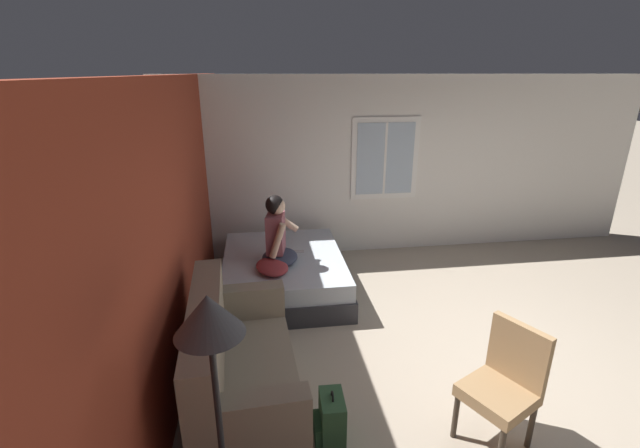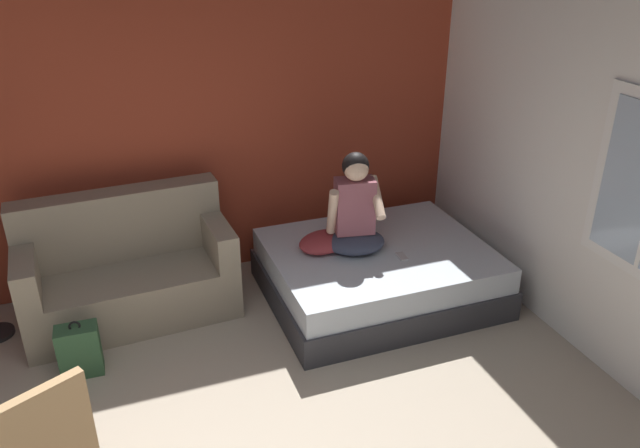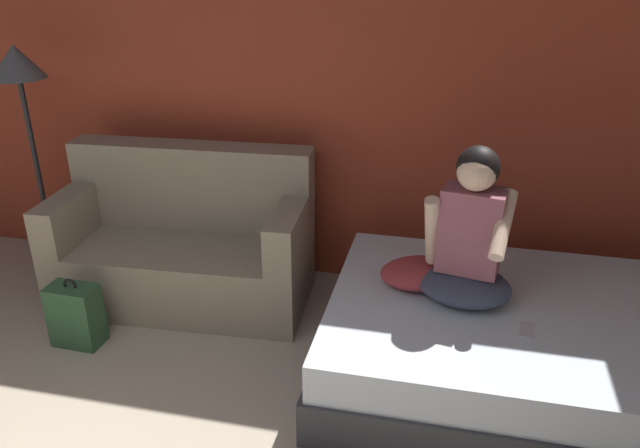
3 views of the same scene
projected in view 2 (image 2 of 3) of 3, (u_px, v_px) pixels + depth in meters
The scene contains 8 objects.
wall_back_accent at pixel (134, 140), 5.41m from camera, with size 11.04×0.16×2.70m, color #993823.
bed at pixel (378, 272), 5.55m from camera, with size 1.93×1.57×0.48m.
couch at pixel (128, 271), 5.25m from camera, with size 1.74×0.92×1.04m.
side_chair at pixel (43, 445), 3.31m from camera, with size 0.62×0.62×0.98m.
person_seated at pixel (355, 212), 5.28m from camera, with size 0.59×0.53×0.88m.
backpack at pixel (80, 350), 4.60m from camera, with size 0.31×0.24×0.46m.
throw_pillow at pixel (324, 242), 5.40m from camera, with size 0.48×0.36×0.14m, color #993338.
cell_phone at pixel (402, 256), 5.30m from camera, with size 0.07×0.14×0.01m, color #B7B7BC.
Camera 2 is at (-0.29, -2.30, 3.03)m, focal length 35.00 mm.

